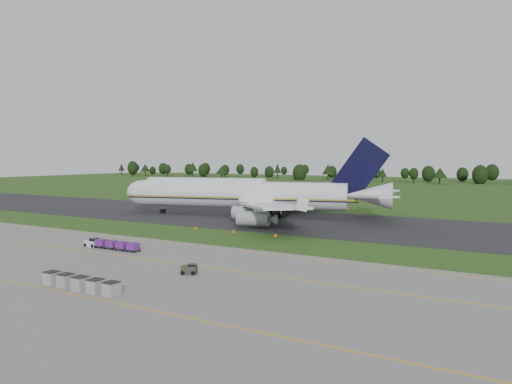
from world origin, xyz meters
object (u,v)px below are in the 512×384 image
Objects in this scene: uld_row at (80,283)px; edge_markers at (234,232)px; baggage_train at (110,244)px; utility_cart at (189,270)px; aircraft at (245,194)px.

uld_row is 44.09m from edge_markers.
baggage_train is 1.01× the size of uld_row.
baggage_train is at bearing -108.51° from edge_markers.
baggage_train is 25.01m from uld_row.
utility_cart is at bearing -66.65° from edge_markers.
baggage_train is 0.60× the size of edge_markers.
uld_row reaches higher than edge_markers.
baggage_train reaches higher than edge_markers.
aircraft is 72.08m from uld_row.
uld_row is at bearing -115.69° from utility_cart.
utility_cart is at bearing 64.31° from uld_row.
baggage_train is 25.32m from edge_markers.
aircraft is at bearing 106.89° from uld_row.
aircraft reaches higher than edge_markers.
edge_markers is (13.15, -25.42, -5.29)m from aircraft.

